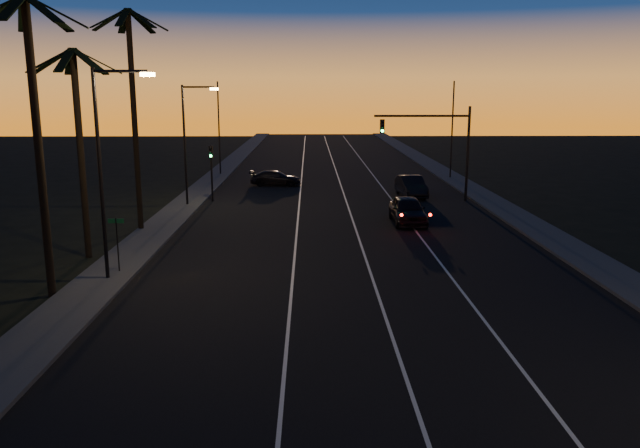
{
  "coord_description": "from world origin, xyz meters",
  "views": [
    {
      "loc": [
        -2.24,
        -6.06,
        8.04
      ],
      "look_at": [
        -1.81,
        19.2,
        2.66
      ],
      "focal_mm": 35.0,
      "sensor_mm": 36.0,
      "label": 1
    }
  ],
  "objects_px": {
    "signal_mast": "(437,137)",
    "lead_car": "(408,210)",
    "right_car": "(411,186)",
    "cross_car": "(276,178)"
  },
  "relations": [
    {
      "from": "signal_mast",
      "to": "lead_car",
      "type": "relative_size",
      "value": 1.31
    },
    {
      "from": "signal_mast",
      "to": "lead_car",
      "type": "distance_m",
      "value": 9.63
    },
    {
      "from": "right_car",
      "to": "cross_car",
      "type": "xyz_separation_m",
      "value": [
        -10.88,
        6.1,
        -0.16
      ]
    },
    {
      "from": "signal_mast",
      "to": "cross_car",
      "type": "bearing_deg",
      "value": 147.02
    },
    {
      "from": "signal_mast",
      "to": "cross_car",
      "type": "relative_size",
      "value": 1.56
    },
    {
      "from": "lead_car",
      "to": "right_car",
      "type": "distance_m",
      "value": 10.22
    },
    {
      "from": "signal_mast",
      "to": "right_car",
      "type": "distance_m",
      "value": 4.64
    },
    {
      "from": "lead_car",
      "to": "cross_car",
      "type": "distance_m",
      "value": 18.52
    },
    {
      "from": "cross_car",
      "to": "lead_car",
      "type": "bearing_deg",
      "value": -60.74
    },
    {
      "from": "signal_mast",
      "to": "right_car",
      "type": "xyz_separation_m",
      "value": [
        -1.46,
        1.9,
        -3.97
      ]
    }
  ]
}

